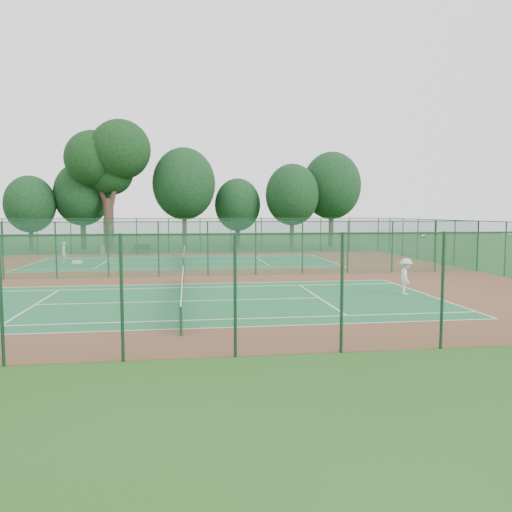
{
  "coord_description": "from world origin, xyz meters",
  "views": [
    {
      "loc": [
        0.22,
        -31.68,
        4.06
      ],
      "look_at": [
        4.08,
        -3.99,
        1.6
      ],
      "focal_mm": 35.0,
      "sensor_mm": 36.0,
      "label": 1
    }
  ],
  "objects_px": {
    "trash_bin": "(102,250)",
    "bench": "(143,249)",
    "player_near": "(406,276)",
    "big_tree": "(109,158)",
    "player_far": "(64,252)",
    "kit_bag": "(77,262)"
  },
  "relations": [
    {
      "from": "player_near",
      "to": "bench",
      "type": "height_order",
      "value": "player_near"
    },
    {
      "from": "player_far",
      "to": "kit_bag",
      "type": "bearing_deg",
      "value": 54.86
    },
    {
      "from": "big_tree",
      "to": "kit_bag",
      "type": "bearing_deg",
      "value": -92.42
    },
    {
      "from": "trash_bin",
      "to": "bench",
      "type": "distance_m",
      "value": 3.76
    },
    {
      "from": "bench",
      "to": "player_far",
      "type": "bearing_deg",
      "value": -127.32
    },
    {
      "from": "player_near",
      "to": "big_tree",
      "type": "distance_m",
      "value": 37.39
    },
    {
      "from": "player_near",
      "to": "bench",
      "type": "distance_m",
      "value": 30.1
    },
    {
      "from": "trash_bin",
      "to": "kit_bag",
      "type": "xyz_separation_m",
      "value": [
        -0.58,
        -8.25,
        -0.3
      ]
    },
    {
      "from": "kit_bag",
      "to": "bench",
      "type": "bearing_deg",
      "value": 49.06
    },
    {
      "from": "player_near",
      "to": "player_far",
      "type": "height_order",
      "value": "player_near"
    },
    {
      "from": "big_tree",
      "to": "trash_bin",
      "type": "bearing_deg",
      "value": -89.95
    },
    {
      "from": "player_near",
      "to": "bench",
      "type": "xyz_separation_m",
      "value": [
        -14.88,
        26.16,
        -0.42
      ]
    },
    {
      "from": "bench",
      "to": "player_near",
      "type": "bearing_deg",
      "value": -62.1
    },
    {
      "from": "player_far",
      "to": "kit_bag",
      "type": "relative_size",
      "value": 2.21
    },
    {
      "from": "player_far",
      "to": "kit_bag",
      "type": "distance_m",
      "value": 1.67
    },
    {
      "from": "trash_bin",
      "to": "bench",
      "type": "bearing_deg",
      "value": 5.86
    },
    {
      "from": "player_near",
      "to": "trash_bin",
      "type": "relative_size",
      "value": 2.02
    },
    {
      "from": "player_near",
      "to": "trash_bin",
      "type": "bearing_deg",
      "value": 52.12
    },
    {
      "from": "trash_bin",
      "to": "bench",
      "type": "relative_size",
      "value": 0.57
    },
    {
      "from": "trash_bin",
      "to": "big_tree",
      "type": "bearing_deg",
      "value": 90.05
    },
    {
      "from": "player_near",
      "to": "kit_bag",
      "type": "relative_size",
      "value": 2.36
    },
    {
      "from": "trash_bin",
      "to": "kit_bag",
      "type": "bearing_deg",
      "value": -94.04
    }
  ]
}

